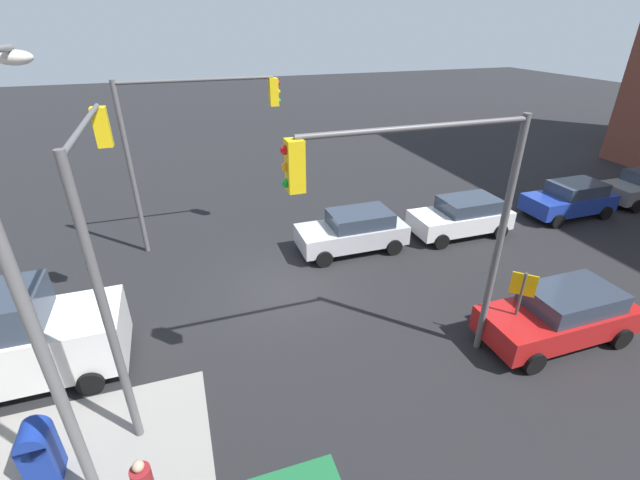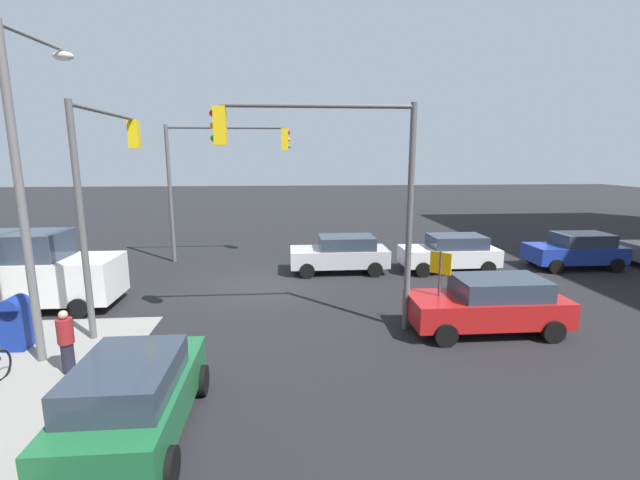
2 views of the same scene
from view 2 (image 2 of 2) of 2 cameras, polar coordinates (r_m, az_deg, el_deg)
ground_plane at (r=17.11m, az=-7.71°, el=-6.21°), size 120.00×120.00×0.00m
traffic_signal_nw_corner at (r=11.90m, az=2.11°, el=9.05°), size 5.57×0.36×6.50m
traffic_signal_se_corner at (r=21.08m, az=-13.61°, el=9.67°), size 5.83×0.36×6.50m
traffic_signal_ne_corner at (r=14.79m, az=-26.65°, el=8.16°), size 0.36×5.03×6.50m
street_lamp_corner at (r=12.53m, az=-34.40°, el=7.54°), size 0.56×2.67×8.00m
warning_sign_two_way at (r=12.86m, az=15.70°, el=-4.75°), size 0.48×0.48×2.40m
mailbox_blue at (r=14.09m, az=-35.44°, el=-8.79°), size 0.56×0.64×1.43m
fire_hydrant at (r=21.40m, az=6.37°, el=-1.33°), size 0.26×0.26×0.94m
hatchback_blue at (r=22.86m, az=30.95°, el=-1.15°), size 4.13×2.02×1.62m
hatchback_red at (r=13.50m, az=21.65°, el=-7.91°), size 4.47×2.02×1.62m
sedan_silver at (r=18.92m, az=2.79°, el=-1.80°), size 4.27×2.02×1.62m
sedan_white at (r=19.97m, az=17.00°, el=-1.60°), size 4.22×2.02×1.62m
coupe_green at (r=8.81m, az=-23.57°, el=-18.49°), size 2.02×3.88×1.62m
van_white_delivery at (r=17.28m, az=-34.18°, el=-3.50°), size 5.40×2.32×2.62m
pedestrian_crossing at (r=11.90m, az=-30.75°, el=-11.51°), size 0.36×0.36×1.55m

